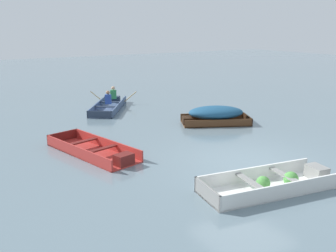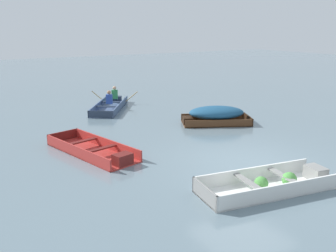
% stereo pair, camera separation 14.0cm
% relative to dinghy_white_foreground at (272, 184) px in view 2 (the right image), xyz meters
% --- Properties ---
extents(ground_plane, '(80.00, 80.00, 0.00)m').
position_rel_dinghy_white_foreground_xyz_m(ground_plane, '(0.80, 1.80, -0.14)').
color(ground_plane, slate).
extents(dinghy_white_foreground, '(3.48, 1.70, 0.40)m').
position_rel_dinghy_white_foreground_xyz_m(dinghy_white_foreground, '(0.00, 0.00, 0.00)').
color(dinghy_white_foreground, white).
rests_on(dinghy_white_foreground, ground).
extents(skiff_red_near_moored, '(1.91, 3.60, 0.35)m').
position_rel_dinghy_white_foreground_xyz_m(skiff_red_near_moored, '(-2.71, 4.64, -0.03)').
color(skiff_red_near_moored, '#AD2D28').
rests_on(skiff_red_near_moored, ground).
extents(skiff_dark_varnish_mid_moored, '(2.93, 2.26, 0.71)m').
position_rel_dinghy_white_foreground_xyz_m(skiff_dark_varnish_mid_moored, '(2.75, 5.61, 0.25)').
color(skiff_dark_varnish_mid_moored, '#4C2D19').
rests_on(skiff_dark_varnish_mid_moored, ground).
extents(rowboat_slate_blue_with_crew, '(3.21, 3.64, 0.89)m').
position_rel_dinghy_white_foreground_xyz_m(rowboat_slate_blue_with_crew, '(0.34, 10.56, 0.02)').
color(rowboat_slate_blue_with_crew, '#475B7F').
rests_on(rowboat_slate_blue_with_crew, ground).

